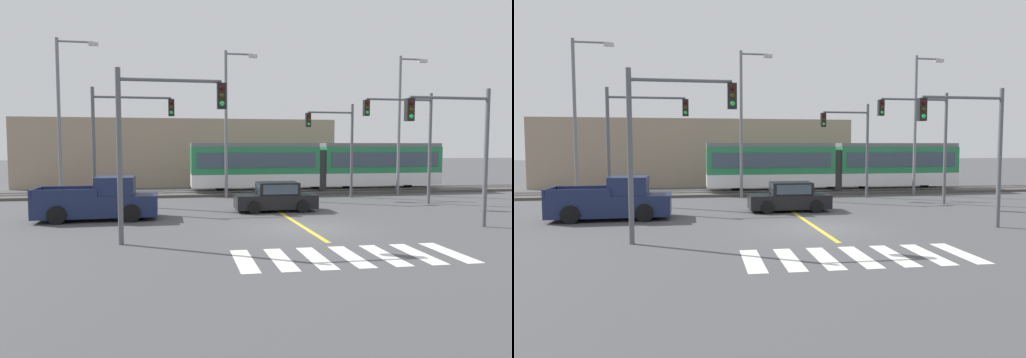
{
  "view_description": "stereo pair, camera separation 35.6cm",
  "coord_description": "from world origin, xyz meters",
  "views": [
    {
      "loc": [
        -5.31,
        -17.98,
        3.39
      ],
      "look_at": [
        -0.92,
        6.39,
        1.6
      ],
      "focal_mm": 32.0,
      "sensor_mm": 36.0,
      "label": 1
    },
    {
      "loc": [
        -4.96,
        -18.04,
        3.39
      ],
      "look_at": [
        -0.92,
        6.39,
        1.6
      ],
      "focal_mm": 32.0,
      "sensor_mm": 36.0,
      "label": 2
    }
  ],
  "objects": [
    {
      "name": "ground_plane",
      "position": [
        0.0,
        0.0,
        0.0
      ],
      "size": [
        200.0,
        200.0,
        0.0
      ],
      "primitive_type": "plane",
      "color": "#474749"
    },
    {
      "name": "street_lamp_centre",
      "position": [
        -1.77,
        11.65,
        5.34
      ],
      "size": [
        2.15,
        0.28,
        9.52
      ],
      "color": "slate",
      "rests_on": "ground"
    },
    {
      "name": "crosswalk_stripe_6",
      "position": [
        3.3,
        -4.96,
        0.0
      ],
      "size": [
        0.6,
        2.81,
        0.01
      ],
      "primitive_type": "cube",
      "rotation": [
        0.0,
        0.0,
        -0.01
      ],
      "color": "silver",
      "rests_on": "ground"
    },
    {
      "name": "crosswalk_stripe_2",
      "position": [
        -1.1,
        -4.9,
        0.0
      ],
      "size": [
        0.6,
        2.81,
        0.01
      ],
      "primitive_type": "cube",
      "rotation": [
        0.0,
        0.0,
        -0.01
      ],
      "color": "silver",
      "rests_on": "ground"
    },
    {
      "name": "track_bed",
      "position": [
        0.0,
        14.2,
        0.09
      ],
      "size": [
        120.0,
        4.0,
        0.18
      ],
      "primitive_type": "cube",
      "color": "#4C4742",
      "rests_on": "ground"
    },
    {
      "name": "crosswalk_stripe_5",
      "position": [
        2.2,
        -4.94,
        0.0
      ],
      "size": [
        0.6,
        2.81,
        0.01
      ],
      "primitive_type": "cube",
      "rotation": [
        0.0,
        0.0,
        -0.01
      ],
      "color": "silver",
      "rests_on": "ground"
    },
    {
      "name": "street_lamp_east",
      "position": [
        10.16,
        11.35,
        5.34
      ],
      "size": [
        2.05,
        0.28,
        9.53
      ],
      "color": "slate",
      "rests_on": "ground"
    },
    {
      "name": "crosswalk_stripe_3",
      "position": [
        0.0,
        -4.91,
        0.0
      ],
      "size": [
        0.6,
        2.81,
        0.01
      ],
      "primitive_type": "cube",
      "rotation": [
        0.0,
        0.0,
        -0.01
      ],
      "color": "silver",
      "rests_on": "ground"
    },
    {
      "name": "rail_far",
      "position": [
        0.0,
        14.92,
        0.23
      ],
      "size": [
        120.0,
        0.08,
        0.1
      ],
      "primitive_type": "cube",
      "color": "#939399",
      "rests_on": "track_bed"
    },
    {
      "name": "traffic_light_mid_right",
      "position": [
        8.08,
        6.55,
        4.3
      ],
      "size": [
        4.25,
        0.38,
        6.46
      ],
      "color": "#515459",
      "rests_on": "ground"
    },
    {
      "name": "sedan_crossing",
      "position": [
        -0.1,
        5.11,
        0.7
      ],
      "size": [
        4.21,
        1.95,
        1.52
      ],
      "color": "black",
      "rests_on": "ground"
    },
    {
      "name": "crosswalk_stripe_0",
      "position": [
        -3.3,
        -4.86,
        0.0
      ],
      "size": [
        0.6,
        2.81,
        0.01
      ],
      "primitive_type": "cube",
      "rotation": [
        0.0,
        0.0,
        -0.01
      ],
      "color": "silver",
      "rests_on": "ground"
    },
    {
      "name": "traffic_light_near_right",
      "position": [
        6.2,
        -1.01,
        3.82
      ],
      "size": [
        3.75,
        0.38,
        5.75
      ],
      "color": "#515459",
      "rests_on": "ground"
    },
    {
      "name": "traffic_light_near_left",
      "position": [
        -5.88,
        -1.89,
        4.01
      ],
      "size": [
        3.75,
        0.38,
        6.03
      ],
      "color": "#515459",
      "rests_on": "ground"
    },
    {
      "name": "crosswalk_stripe_1",
      "position": [
        -2.2,
        -4.88,
        0.0
      ],
      "size": [
        0.6,
        2.81,
        0.01
      ],
      "primitive_type": "cube",
      "rotation": [
        0.0,
        0.0,
        -0.01
      ],
      "color": "silver",
      "rests_on": "ground"
    },
    {
      "name": "traffic_light_mid_left",
      "position": [
        -8.02,
        6.87,
        4.24
      ],
      "size": [
        4.25,
        0.38,
        6.44
      ],
      "color": "#515459",
      "rests_on": "ground"
    },
    {
      "name": "lane_centre_line",
      "position": [
        0.0,
        4.64,
        0.0
      ],
      "size": [
        0.2,
        15.11,
        0.01
      ],
      "primitive_type": "cube",
      "color": "gold",
      "rests_on": "ground"
    },
    {
      "name": "crosswalk_stripe_4",
      "position": [
        1.1,
        -4.93,
        0.0
      ],
      "size": [
        0.6,
        2.81,
        0.01
      ],
      "primitive_type": "cube",
      "rotation": [
        0.0,
        0.0,
        -0.01
      ],
      "color": "silver",
      "rests_on": "ground"
    },
    {
      "name": "rail_near",
      "position": [
        0.0,
        13.48,
        0.23
      ],
      "size": [
        120.0,
        0.08,
        0.1
      ],
      "primitive_type": "cube",
      "color": "#939399",
      "rests_on": "track_bed"
    },
    {
      "name": "pickup_truck",
      "position": [
        -8.67,
        3.81,
        0.84
      ],
      "size": [
        5.43,
        2.3,
        1.98
      ],
      "color": "#192347",
      "rests_on": "ground"
    },
    {
      "name": "traffic_light_far_right",
      "position": [
        5.17,
        10.47,
        3.96
      ],
      "size": [
        3.25,
        0.38,
        6.13
      ],
      "color": "#515459",
      "rests_on": "ground"
    },
    {
      "name": "light_rail_tram",
      "position": [
        5.1,
        14.19,
        2.05
      ],
      "size": [
        18.5,
        2.64,
        3.43
      ],
      "color": "silver",
      "rests_on": "track_bed"
    },
    {
      "name": "street_lamp_west",
      "position": [
        -11.81,
        10.99,
        5.51
      ],
      "size": [
        2.44,
        0.28,
        9.77
      ],
      "color": "slate",
      "rests_on": "ground"
    },
    {
      "name": "building_backdrop_far",
      "position": [
        -4.73,
        22.89,
        2.83
      ],
      "size": [
        26.35,
        6.0,
        5.66
      ],
      "primitive_type": "cube",
      "color": "gray",
      "rests_on": "ground"
    }
  ]
}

